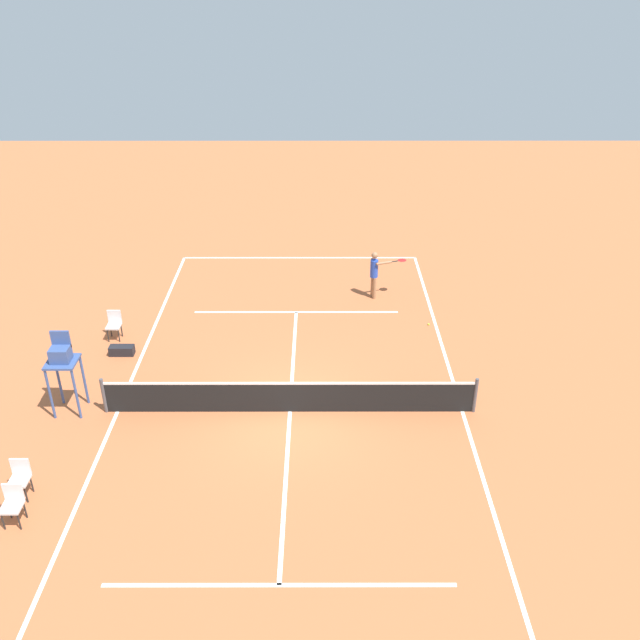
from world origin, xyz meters
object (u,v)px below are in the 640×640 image
umpire_chair (62,361)px  courtside_chair_mid (114,324)px  equipment_bag (122,350)px  player_serving (375,271)px  courtside_chair_near (20,477)px  courtside_chair_far (13,503)px  tennis_ball (429,324)px

umpire_chair → courtside_chair_mid: (-0.18, -3.96, -1.07)m
equipment_bag → player_serving: bearing=-154.1°
courtside_chair_near → courtside_chair_far: size_ratio=1.00×
tennis_ball → umpire_chair: size_ratio=0.03×
courtside_chair_mid → courtside_chair_far: size_ratio=1.00×
player_serving → equipment_bag: player_serving is taller
player_serving → equipment_bag: (8.22, 3.99, -0.92)m
courtside_chair_far → umpire_chair: bearing=-88.7°
courtside_chair_near → courtside_chair_mid: 7.30m
courtside_chair_far → equipment_bag: 7.11m
umpire_chair → equipment_bag: umpire_chair is taller
courtside_chair_mid → equipment_bag: (-0.46, 1.05, -0.38)m
tennis_ball → courtside_chair_far: bearing=40.6°
player_serving → courtside_chair_far: (8.77, 11.07, -0.54)m
player_serving → umpire_chair: 11.25m
courtside_chair_far → equipment_bag: size_ratio=1.25×
courtside_chair_near → courtside_chair_far: same height
courtside_chair_far → equipment_bag: courtside_chair_far is taller
player_serving → equipment_bag: size_ratio=2.35×
courtside_chair_near → equipment_bag: size_ratio=1.25×
tennis_ball → equipment_bag: bearing=10.8°
courtside_chair_far → equipment_bag: (-0.55, -7.08, -0.38)m
tennis_ball → courtside_chair_far: courtside_chair_far is taller
umpire_chair → equipment_bag: size_ratio=3.17×
umpire_chair → courtside_chair_near: (0.07, 3.33, -1.07)m
player_serving → tennis_ball: (-1.69, 2.11, -1.04)m
courtside_chair_near → tennis_ball: bearing=-142.6°
tennis_ball → courtside_chair_mid: 10.42m
equipment_bag → courtside_chair_mid: bearing=-66.1°
courtside_chair_near → courtside_chair_mid: same height
tennis_ball → courtside_chair_near: size_ratio=0.07×
courtside_chair_near → courtside_chair_far: 0.85m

